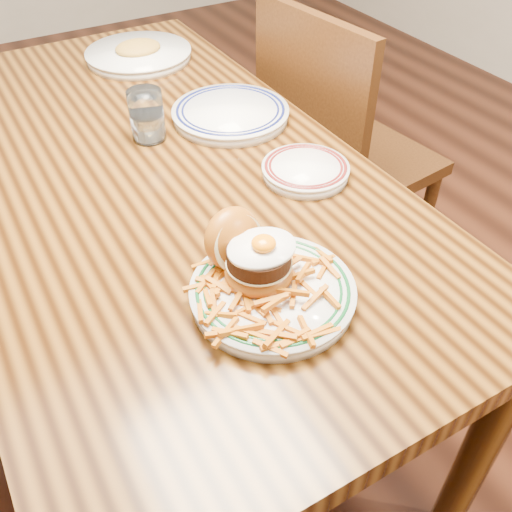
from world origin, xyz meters
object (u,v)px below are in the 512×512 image
table (154,197)px  chair_right (336,153)px  main_plate (266,278)px  side_plate (305,169)px

table → chair_right: size_ratio=1.69×
main_plate → table: bearing=79.7°
main_plate → side_plate: 0.36m
chair_right → main_plate: size_ratio=3.31×
table → main_plate: size_ratio=5.60×
main_plate → side_plate: (0.25, 0.26, -0.02)m
chair_right → main_plate: bearing=38.0°
table → main_plate: main_plate is taller
chair_right → side_plate: (-0.37, -0.36, 0.26)m
table → main_plate: 0.49m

